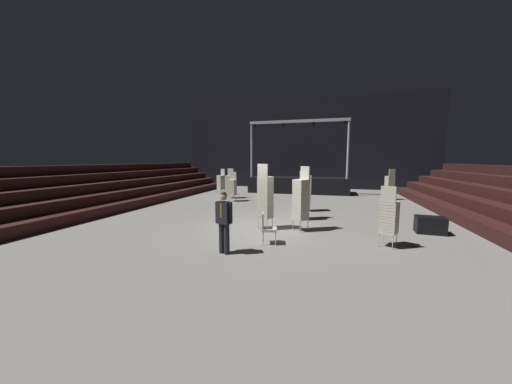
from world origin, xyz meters
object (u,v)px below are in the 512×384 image
Objects in this scene: chair_stack_mid_right at (301,199)px; chair_stack_rear_centre at (306,189)px; chair_stack_front_right at (389,216)px; stage_riser at (298,184)px; equipment_road_case at (430,225)px; chair_stack_mid_centre at (302,196)px; chair_stack_rear_left at (390,184)px; chair_stack_mid_left at (232,187)px; chair_stack_rear_right at (265,197)px; loose_chair_near_man at (267,226)px; man_with_tie at (224,219)px; chair_stack_front_left at (229,183)px; chair_stack_aisle_left at (221,182)px.

chair_stack_rear_centre is (-0.14, 3.78, -0.04)m from chair_stack_mid_right.
chair_stack_front_right is at bearing -165.44° from chair_stack_mid_right.
chair_stack_front_right is (4.07, -12.44, 0.22)m from stage_riser.
equipment_road_case is (4.37, 0.84, -0.86)m from chair_stack_mid_right.
chair_stack_mid_centre is 8.64m from chair_stack_rear_left.
chair_stack_mid_right is (4.79, -5.76, 0.25)m from chair_stack_mid_left.
chair_stack_rear_right is 2.53× the size of loose_chair_near_man.
chair_stack_front_right is 0.75× the size of chair_stack_rear_right.
loose_chair_near_man is at bearing 103.12° from chair_stack_mid_right.
man_with_tie is 0.76× the size of chair_stack_rear_centre.
chair_stack_mid_left is at bearing 122.10° from chair_stack_front_left.
chair_stack_front_left is 0.96× the size of chair_stack_mid_centre.
chair_stack_rear_right is (-1.28, -0.09, 0.04)m from chair_stack_mid_right.
chair_stack_mid_right is 1.86m from chair_stack_mid_centre.
man_with_tie is 2.91m from chair_stack_rear_right.
man_with_tie is 10.62m from chair_stack_front_left.
chair_stack_rear_right is at bearing -89.39° from stage_riser.
chair_stack_rear_centre is at bearing 160.97° from loose_chair_near_man.
stage_riser is 5.92m from chair_stack_front_left.
chair_stack_rear_centre reaches higher than equipment_road_case.
chair_stack_rear_left is at bearing 88.27° from equipment_road_case.
chair_stack_mid_centre is at bearing -90.23° from man_with_tie.
chair_stack_front_right is 10.15m from chair_stack_mid_left.
chair_stack_aisle_left is 2.09× the size of equipment_road_case.
chair_stack_rear_centre reaches higher than chair_stack_mid_left.
loose_chair_near_man is at bearing -110.10° from man_with_tie.
chair_stack_front_left is 9.94m from loose_chair_near_man.
chair_stack_rear_right reaches higher than man_with_tie.
chair_stack_rear_centre is at bearing 158.77° from chair_stack_mid_left.
chair_stack_aisle_left is at bearing -150.42° from stage_riser.
stage_riser is 4.43× the size of man_with_tie.
chair_stack_mid_right is (5.44, -6.99, 0.17)m from chair_stack_front_left.
chair_stack_rear_centre is (1.59, 6.74, 0.15)m from man_with_tie.
chair_stack_mid_right is at bearing -137.93° from chair_stack_rear_left.
chair_stack_rear_right reaches higher than chair_stack_mid_right.
chair_stack_mid_centre is 0.92× the size of chair_stack_rear_centre.
chair_stack_mid_left is at bearing -121.38° from stage_riser.
chair_stack_mid_centre reaches higher than loose_chair_near_man.
chair_stack_front_right is 1.99× the size of equipment_road_case.
man_with_tie is at bearing 114.67° from chair_stack_front_left.
loose_chair_near_man is (-0.67, -5.57, -0.58)m from chair_stack_rear_centre.
stage_riser is at bearing 118.86° from equipment_road_case.
chair_stack_front_left is 11.59m from equipment_road_case.
chair_stack_front_left is at bearing -128.19° from chair_stack_rear_centre.
chair_stack_front_right is 4.09m from chair_stack_rear_right.
chair_stack_mid_left is 0.75× the size of chair_stack_rear_right.
chair_stack_mid_right is at bearing -169.09° from equipment_road_case.
chair_stack_rear_centre is at bearing -85.17° from man_with_tie.
chair_stack_rear_centre is (4.65, -1.98, 0.21)m from chair_stack_mid_left.
chair_stack_front_left is 2.08× the size of loose_chair_near_man.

